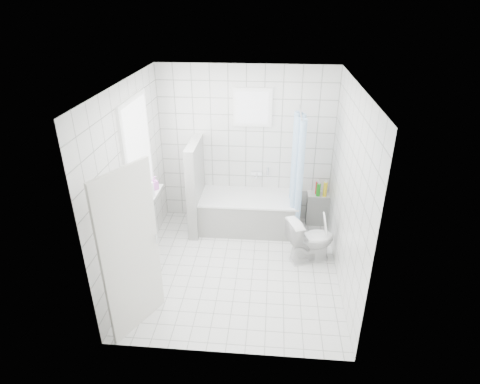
{
  "coord_description": "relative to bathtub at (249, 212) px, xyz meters",
  "views": [
    {
      "loc": [
        0.43,
        -4.62,
        3.56
      ],
      "look_at": [
        0.0,
        0.35,
        1.05
      ],
      "focal_mm": 30.0,
      "sensor_mm": 36.0,
      "label": 1
    }
  ],
  "objects": [
    {
      "name": "window_back",
      "position": [
        0.02,
        0.33,
        1.66
      ],
      "size": [
        0.5,
        0.01,
        0.5
      ],
      "primitive_type": "cube",
      "color": "white",
      "rests_on": "wall_back"
    },
    {
      "name": "sill_bottles",
      "position": [
        -1.38,
        -0.91,
        0.74
      ],
      "size": [
        0.16,
        0.83,
        0.33
      ],
      "color": "#BF5FBD",
      "rests_on": "window_sill"
    },
    {
      "name": "window_left",
      "position": [
        -1.44,
        -0.82,
        1.31
      ],
      "size": [
        0.01,
        0.9,
        1.4
      ],
      "primitive_type": "cube",
      "color": "white",
      "rests_on": "wall_left"
    },
    {
      "name": "ceiling",
      "position": [
        -0.08,
        -1.12,
        2.31
      ],
      "size": [
        3.0,
        3.0,
        0.0
      ],
      "primitive_type": "plane",
      "rotation": [
        3.14,
        0.0,
        0.0
      ],
      "color": "white",
      "rests_on": "ground"
    },
    {
      "name": "door",
      "position": [
        -1.15,
        -2.25,
        0.71
      ],
      "size": [
        0.4,
        0.73,
        2.0
      ],
      "primitive_type": "cube",
      "rotation": [
        0.0,
        0.0,
        -0.47
      ],
      "color": "silver",
      "rests_on": "ground"
    },
    {
      "name": "partition_wall",
      "position": [
        -0.85,
        -0.05,
        0.46
      ],
      "size": [
        0.15,
        0.85,
        1.5
      ],
      "primitive_type": "cube",
      "color": "white",
      "rests_on": "ground"
    },
    {
      "name": "shower_curtain",
      "position": [
        0.73,
        -0.16,
        0.81
      ],
      "size": [
        0.14,
        0.48,
        1.78
      ],
      "primitive_type": null,
      "color": "#478ED1",
      "rests_on": "curtain_rod"
    },
    {
      "name": "ledge_bottles",
      "position": [
        1.15,
        0.21,
        0.37
      ],
      "size": [
        0.18,
        0.15,
        0.25
      ],
      "color": "red",
      "rests_on": "tiled_ledge"
    },
    {
      "name": "ground",
      "position": [
        -0.08,
        -1.12,
        -0.29
      ],
      "size": [
        3.0,
        3.0,
        0.0
      ],
      "primitive_type": "plane",
      "color": "white",
      "rests_on": "ground"
    },
    {
      "name": "wall_right",
      "position": [
        1.32,
        -1.12,
        1.01
      ],
      "size": [
        0.02,
        3.0,
        2.6
      ],
      "primitive_type": "cube",
      "color": "white",
      "rests_on": "ground"
    },
    {
      "name": "tub_faucet",
      "position": [
        0.1,
        0.33,
        0.56
      ],
      "size": [
        0.18,
        0.06,
        0.06
      ],
      "primitive_type": "cube",
      "color": "silver",
      "rests_on": "wall_back"
    },
    {
      "name": "wall_front",
      "position": [
        -0.08,
        -2.62,
        1.01
      ],
      "size": [
        2.8,
        0.02,
        2.6
      ],
      "primitive_type": "cube",
      "color": "white",
      "rests_on": "ground"
    },
    {
      "name": "toilet",
      "position": [
        0.95,
        -0.81,
        0.06
      ],
      "size": [
        0.77,
        0.6,
        0.69
      ],
      "primitive_type": "imported",
      "rotation": [
        0.0,
        0.0,
        1.94
      ],
      "color": "white",
      "rests_on": "ground"
    },
    {
      "name": "bathtub",
      "position": [
        0.0,
        0.0,
        0.0
      ],
      "size": [
        1.58,
        0.77,
        0.58
      ],
      "color": "white",
      "rests_on": "ground"
    },
    {
      "name": "window_sill",
      "position": [
        -1.39,
        -0.82,
        0.57
      ],
      "size": [
        0.18,
        1.02,
        0.08
      ],
      "primitive_type": "cube",
      "color": "white",
      "rests_on": "wall_left"
    },
    {
      "name": "wall_left",
      "position": [
        -1.48,
        -1.12,
        1.01
      ],
      "size": [
        0.02,
        3.0,
        2.6
      ],
      "primitive_type": "cube",
      "color": "white",
      "rests_on": "ground"
    },
    {
      "name": "tiled_ledge",
      "position": [
        1.16,
        0.25,
        -0.02
      ],
      "size": [
        0.4,
        0.24,
        0.55
      ],
      "primitive_type": "cube",
      "color": "white",
      "rests_on": "ground"
    },
    {
      "name": "wall_back",
      "position": [
        -0.08,
        0.38,
        1.01
      ],
      "size": [
        2.8,
        0.02,
        2.6
      ],
      "primitive_type": "cube",
      "color": "white",
      "rests_on": "ground"
    },
    {
      "name": "curtain_rod",
      "position": [
        0.73,
        -0.02,
        1.71
      ],
      "size": [
        0.02,
        0.8,
        0.02
      ],
      "primitive_type": "cylinder",
      "rotation": [
        1.57,
        0.0,
        0.0
      ],
      "color": "silver",
      "rests_on": "wall_back"
    }
  ]
}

